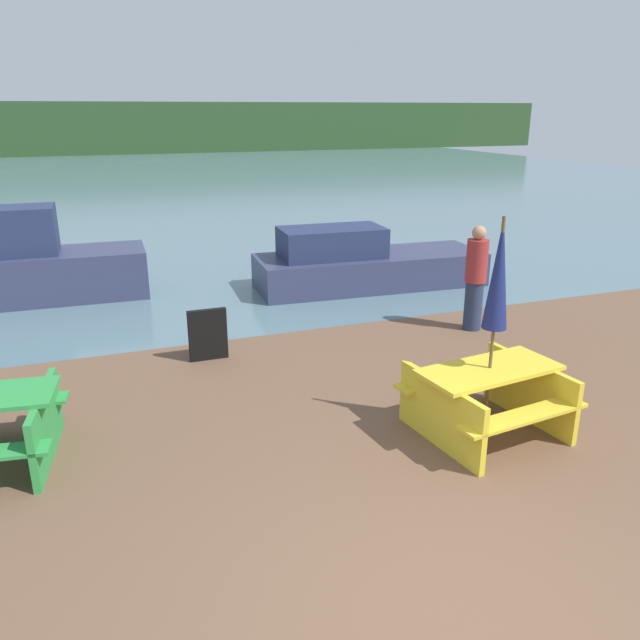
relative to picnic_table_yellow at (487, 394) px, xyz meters
The scene contains 9 objects.
ground_plane 2.92m from the picnic_table_yellow, 127.70° to the right, with size 60.00×60.00×0.00m, color brown.
water 28.94m from the picnic_table_yellow, 93.50° to the left, with size 60.00×50.00×0.00m.
far_treeline 48.94m from the picnic_table_yellow, 92.07° to the left, with size 80.00×1.60×4.00m.
picnic_table_yellow is the anchor object (origin of this frame).
umbrella_navy 1.34m from the picnic_table_yellow, 135.00° to the right, with size 0.26×0.26×2.41m.
boat 6.12m from the picnic_table_yellow, 78.75° to the left, with size 4.68×1.78×1.24m.
boat_second 8.68m from the picnic_table_yellow, 122.94° to the left, with size 3.36×1.45×1.76m.
person 3.53m from the picnic_table_yellow, 58.78° to the left, with size 0.34×0.34×1.70m.
signboard 4.05m from the picnic_table_yellow, 127.67° to the left, with size 0.55×0.08×0.75m.
Camera 1 is at (-2.13, -2.89, 3.42)m, focal length 35.00 mm.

